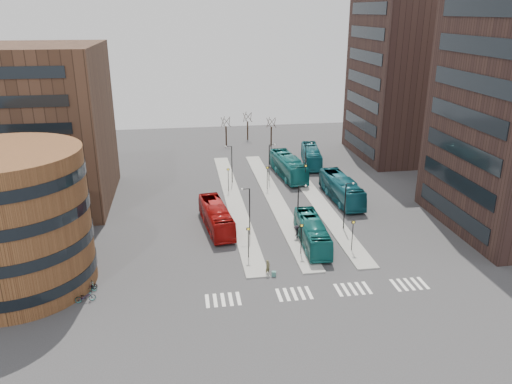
{
  "coord_description": "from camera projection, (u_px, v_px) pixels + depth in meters",
  "views": [
    {
      "loc": [
        -11.19,
        -37.45,
        26.17
      ],
      "look_at": [
        -2.33,
        19.87,
        5.0
      ],
      "focal_mm": 35.0,
      "sensor_mm": 36.0,
      "label": 1
    }
  ],
  "objects": [
    {
      "name": "teal_bus_a",
      "position": [
        312.0,
        233.0,
        58.79
      ],
      "size": [
        3.15,
        11.02,
        3.04
      ],
      "primitive_type": "imported",
      "rotation": [
        0.0,
        0.0,
        -0.06
      ],
      "color": "#125C5A",
      "rests_on": "ground"
    },
    {
      "name": "bicycle_far",
      "position": [
        88.0,
        288.0,
        49.17
      ],
      "size": [
        1.7,
        0.61,
        0.89
      ],
      "primitive_type": "imported",
      "rotation": [
        0.0,
        0.0,
        1.58
      ],
      "color": "gray",
      "rests_on": "ground"
    },
    {
      "name": "bicycle_near",
      "position": [
        85.0,
        297.0,
        47.45
      ],
      "size": [
        2.01,
        1.04,
        1.01
      ],
      "primitive_type": "imported",
      "rotation": [
        0.0,
        0.0,
        1.78
      ],
      "color": "gray",
      "rests_on": "ground"
    },
    {
      "name": "commuter_c",
      "position": [
        296.0,
        232.0,
        60.37
      ],
      "size": [
        1.04,
        1.3,
        1.76
      ],
      "primitive_type": "imported",
      "rotation": [
        0.0,
        0.0,
        4.31
      ],
      "color": "black",
      "rests_on": "ground"
    },
    {
      "name": "island_left",
      "position": [
        234.0,
        201.0,
        72.6
      ],
      "size": [
        2.5,
        45.0,
        0.15
      ],
      "primitive_type": "cube",
      "color": "gray",
      "rests_on": "ground"
    },
    {
      "name": "bicycle_mid",
      "position": [
        89.0,
        286.0,
        49.4
      ],
      "size": [
        1.68,
        0.78,
        0.97
      ],
      "primitive_type": "imported",
      "rotation": [
        0.0,
        0.0,
        1.78
      ],
      "color": "gray",
      "rests_on": "ground"
    },
    {
      "name": "traveller",
      "position": [
        268.0,
        267.0,
        52.24
      ],
      "size": [
        0.73,
        0.69,
        1.67
      ],
      "primitive_type": "imported",
      "rotation": [
        0.0,
        0.0,
        0.66
      ],
      "color": "brown",
      "rests_on": "ground"
    },
    {
      "name": "lamp_posts",
      "position": [
        282.0,
        180.0,
        70.49
      ],
      "size": [
        14.04,
        20.24,
        6.12
      ],
      "color": "black",
      "rests_on": "ground"
    },
    {
      "name": "island_right",
      "position": [
        314.0,
        196.0,
        74.32
      ],
      "size": [
        2.5,
        45.0,
        0.15
      ],
      "primitive_type": "cube",
      "color": "gray",
      "rests_on": "ground"
    },
    {
      "name": "commuter_a",
      "position": [
        217.0,
        226.0,
        62.36
      ],
      "size": [
        0.87,
        0.73,
        1.6
      ],
      "primitive_type": "imported",
      "rotation": [
        0.0,
        0.0,
        2.98
      ],
      "color": "black",
      "rests_on": "ground"
    },
    {
      "name": "tower_far",
      "position": [
        416.0,
        75.0,
        91.21
      ],
      "size": [
        20.12,
        20.0,
        30.0
      ],
      "color": "#32211C",
      "rests_on": "ground"
    },
    {
      "name": "bare_trees",
      "position": [
        248.0,
        131.0,
        102.97
      ],
      "size": [
        10.97,
        8.14,
        5.9
      ],
      "color": "black",
      "rests_on": "ground"
    },
    {
      "name": "sign_poles",
      "position": [
        282.0,
        201.0,
        66.1
      ],
      "size": [
        12.45,
        22.12,
        3.65
      ],
      "color": "black",
      "rests_on": "ground"
    },
    {
      "name": "teal_bus_c",
      "position": [
        341.0,
        189.0,
        72.51
      ],
      "size": [
        3.3,
        12.56,
        3.47
      ],
      "primitive_type": "imported",
      "rotation": [
        0.0,
        0.0,
        0.03
      ],
      "color": "#12505D",
      "rests_on": "ground"
    },
    {
      "name": "island_mid",
      "position": [
        275.0,
        199.0,
        73.46
      ],
      "size": [
        2.5,
        45.0,
        0.15
      ],
      "primitive_type": "cube",
      "color": "gray",
      "rests_on": "ground"
    },
    {
      "name": "ground",
      "position": [
        315.0,
        316.0,
        45.35
      ],
      "size": [
        160.0,
        160.0,
        0.0
      ],
      "primitive_type": "plane",
      "color": "#2C2C2F",
      "rests_on": "ground"
    },
    {
      "name": "suitcase",
      "position": [
        274.0,
        274.0,
        52.07
      ],
      "size": [
        0.52,
        0.46,
        0.54
      ],
      "primitive_type": "cube",
      "rotation": [
        0.0,
        0.0,
        -0.31
      ],
      "color": "navy",
      "rests_on": "ground"
    },
    {
      "name": "commuter_b",
      "position": [
        316.0,
        245.0,
        57.36
      ],
      "size": [
        0.69,
        1.03,
        1.63
      ],
      "primitive_type": "imported",
      "rotation": [
        0.0,
        0.0,
        1.9
      ],
      "color": "black",
      "rests_on": "ground"
    },
    {
      "name": "round_building",
      "position": [
        10.0,
        221.0,
        48.21
      ],
      "size": [
        15.16,
        15.16,
        14.0
      ],
      "color": "brown",
      "rests_on": "ground"
    },
    {
      "name": "crosswalk_stripes",
      "position": [
        321.0,
        291.0,
        49.31
      ],
      "size": [
        22.35,
        2.4,
        0.01
      ],
      "color": "silver",
      "rests_on": "ground"
    },
    {
      "name": "office_block",
      "position": [
        12.0,
        128.0,
        68.24
      ],
      "size": [
        25.0,
        20.12,
        22.0
      ],
      "color": "#472E21",
      "rests_on": "ground"
    },
    {
      "name": "teal_bus_b",
      "position": [
        288.0,
        166.0,
        82.75
      ],
      "size": [
        4.09,
        13.04,
        3.57
      ],
      "primitive_type": "imported",
      "rotation": [
        0.0,
        0.0,
        0.09
      ],
      "color": "#146364",
      "rests_on": "ground"
    },
    {
      "name": "red_bus",
      "position": [
        216.0,
        217.0,
        63.13
      ],
      "size": [
        3.98,
        11.59,
        3.16
      ],
      "primitive_type": "imported",
      "rotation": [
        0.0,
        0.0,
        0.12
      ],
      "color": "#980D0B",
      "rests_on": "ground"
    },
    {
      "name": "teal_bus_d",
      "position": [
        311.0,
        156.0,
        89.31
      ],
      "size": [
        4.43,
        11.82,
        3.22
      ],
      "primitive_type": "imported",
      "rotation": [
        0.0,
        0.0,
        -0.15
      ],
      "color": "#155F6C",
      "rests_on": "ground"
    }
  ]
}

